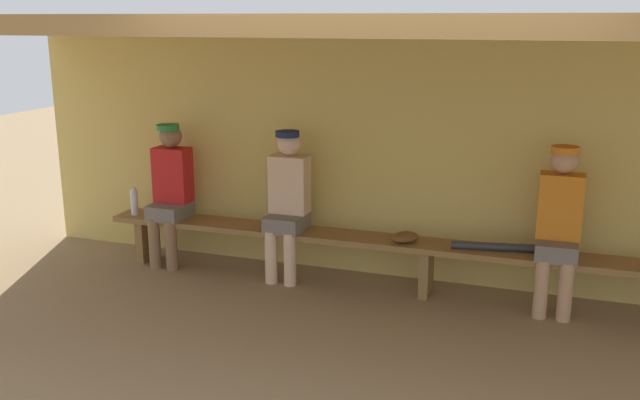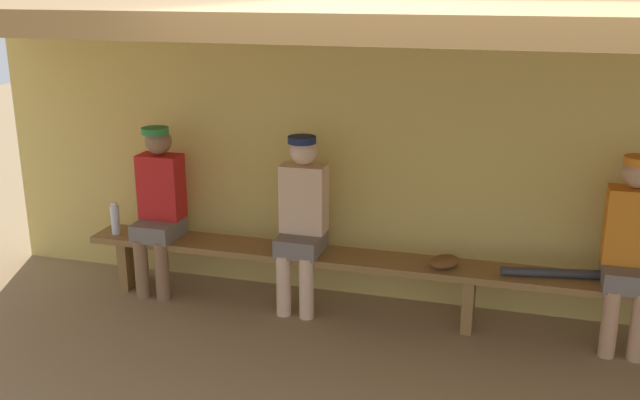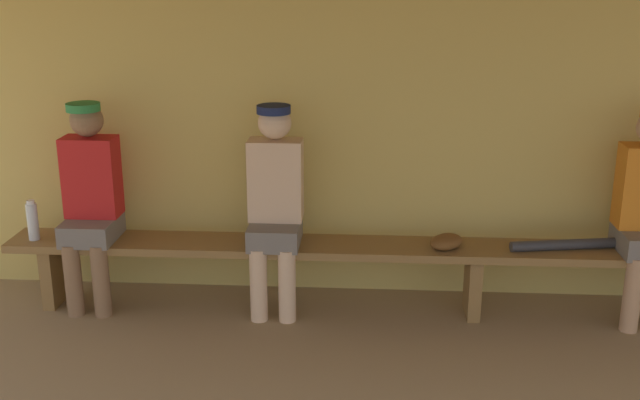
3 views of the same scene
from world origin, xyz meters
TOP-DOWN VIEW (x-y plane):
  - back_wall at (0.00, 2.00)m, footprint 8.00×0.20m
  - dugout_roof at (0.00, 0.70)m, footprint 8.00×2.80m
  - bench at (0.00, 1.55)m, footprint 6.00×0.36m
  - player_in_red at (-1.27, 1.55)m, footprint 0.34×0.42m
  - player_rightmost at (1.03, 1.55)m, footprint 0.34×0.42m
  - player_in_white at (-2.46, 1.55)m, footprint 0.34×0.42m
  - water_bottle_orange at (-2.84, 1.50)m, footprint 0.07×0.07m
  - baseball_glove_tan at (-0.19, 1.51)m, footprint 0.29×0.29m
  - baseball_bat at (0.62, 1.55)m, footprint 0.84×0.21m

SIDE VIEW (x-z plane):
  - bench at x=0.00m, z-range 0.16..0.62m
  - baseball_bat at x=0.62m, z-range 0.46..0.53m
  - baseball_glove_tan at x=-0.19m, z-range 0.46..0.55m
  - water_bottle_orange at x=-2.84m, z-range 0.45..0.72m
  - player_in_red at x=-1.27m, z-range 0.07..1.42m
  - player_rightmost at x=1.03m, z-range 0.07..1.42m
  - player_in_white at x=-2.46m, z-range 0.07..1.42m
  - back_wall at x=0.00m, z-range 0.00..2.20m
  - dugout_roof at x=0.00m, z-range 2.20..2.32m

